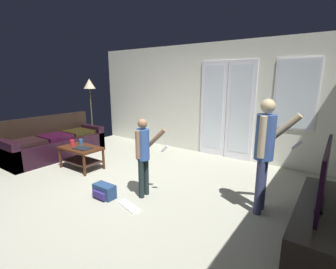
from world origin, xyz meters
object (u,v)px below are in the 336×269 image
at_px(floor_lamp, 90,88).
at_px(loose_keyboard, 129,206).
at_px(backpack, 104,191).
at_px(laptop_closed, 82,148).
at_px(cup_by_laptop, 81,142).
at_px(coffee_table, 81,153).
at_px(person_adult, 265,147).
at_px(cup_near_edge, 72,143).
at_px(leather_couch, 54,143).
at_px(tv_stand, 317,222).
at_px(flat_screen_tv, 324,176).
at_px(person_child, 144,151).

bearing_deg(floor_lamp, loose_keyboard, -31.12).
bearing_deg(floor_lamp, backpack, -35.58).
bearing_deg(loose_keyboard, laptop_closed, 163.00).
bearing_deg(cup_by_laptop, loose_keyboard, -19.38).
distance_m(coffee_table, cup_by_laptop, 0.31).
relative_size(person_adult, cup_near_edge, 12.16).
bearing_deg(leather_couch, tv_stand, 0.19).
relative_size(flat_screen_tv, backpack, 3.54).
bearing_deg(person_adult, leather_couch, -176.78).
xyz_separation_m(loose_keyboard, laptop_closed, (-1.74, 0.53, 0.44)).
xyz_separation_m(tv_stand, floor_lamp, (-5.57, 1.30, 1.32)).
relative_size(person_adult, loose_keyboard, 3.35).
distance_m(flat_screen_tv, loose_keyboard, 2.46).
height_order(person_child, floor_lamp, floor_lamp).
distance_m(coffee_table, laptop_closed, 0.18).
distance_m(leather_couch, tv_stand, 5.28).
xyz_separation_m(flat_screen_tv, person_adult, (-0.68, 0.24, 0.16)).
distance_m(backpack, loose_keyboard, 0.51).
bearing_deg(floor_lamp, laptop_closed, -42.90).
xyz_separation_m(tv_stand, flat_screen_tv, (-0.00, 0.00, 0.56)).
distance_m(flat_screen_tv, floor_lamp, 5.77).
height_order(leather_couch, coffee_table, leather_couch).
relative_size(flat_screen_tv, loose_keyboard, 2.71).
xyz_separation_m(leather_couch, cup_by_laptop, (0.98, 0.03, 0.18)).
xyz_separation_m(flat_screen_tv, loose_keyboard, (-2.24, -0.71, -0.75)).
distance_m(backpack, laptop_closed, 1.40).
xyz_separation_m(leather_couch, loose_keyboard, (3.04, -0.69, -0.30)).
distance_m(person_child, floor_lamp, 3.76).
distance_m(tv_stand, person_child, 2.35).
relative_size(backpack, laptop_closed, 1.02).
xyz_separation_m(flat_screen_tv, backpack, (-2.73, -0.73, -0.66)).
relative_size(person_adult, cup_by_laptop, 14.63).
bearing_deg(person_child, cup_near_edge, 175.73).
distance_m(person_adult, cup_near_edge, 3.68).
bearing_deg(floor_lamp, coffee_table, -44.23).
xyz_separation_m(person_adult, backpack, (-2.05, -0.97, -0.82)).
xyz_separation_m(tv_stand, person_adult, (-0.68, 0.24, 0.71)).
distance_m(person_adult, person_child, 1.69).
relative_size(flat_screen_tv, cup_by_laptop, 11.86).
xyz_separation_m(person_adult, floor_lamp, (-4.89, 1.06, 0.60)).
bearing_deg(person_child, coffee_table, 174.03).
height_order(flat_screen_tv, person_child, person_child).
xyz_separation_m(floor_lamp, cup_by_laptop, (1.27, -1.28, -1.03)).
distance_m(leather_couch, loose_keyboard, 3.14).
relative_size(person_adult, person_child, 1.27).
xyz_separation_m(leather_couch, laptop_closed, (1.30, -0.16, 0.14)).
height_order(backpack, laptop_closed, laptop_closed).
relative_size(coffee_table, flat_screen_tv, 0.69).
height_order(person_adult, backpack, person_adult).
height_order(leather_couch, backpack, leather_couch).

